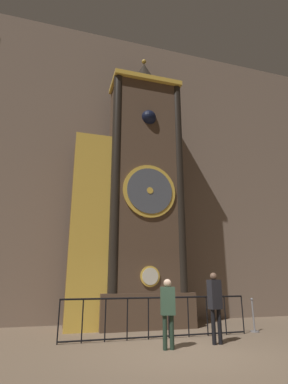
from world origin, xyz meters
TOP-DOWN VIEW (x-y plane):
  - ground_plane at (0.00, 0.00)m, footprint 28.00×28.00m
  - cathedral_back_wall at (-0.09, 5.23)m, footprint 24.00×0.32m
  - clock_tower at (-0.31, 3.78)m, footprint 4.47×1.76m
  - railing_fence at (-0.06, 1.69)m, footprint 5.63×0.05m
  - visitor_near at (-0.28, 0.32)m, footprint 0.37×0.27m
  - visitor_far at (1.15, 0.53)m, footprint 0.37×0.28m
  - stanchion_post at (3.25, 1.87)m, footprint 0.28×0.28m

SIDE VIEW (x-z plane):
  - ground_plane at x=0.00m, z-range 0.00..0.00m
  - stanchion_post at x=3.25m, z-range -0.18..0.85m
  - railing_fence at x=-0.06m, z-range 0.06..1.19m
  - visitor_near at x=-0.28m, z-range 0.16..1.80m
  - visitor_far at x=1.15m, z-range 0.18..1.98m
  - clock_tower at x=-0.31m, z-range -0.94..10.27m
  - cathedral_back_wall at x=-0.09m, z-range -0.01..13.22m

